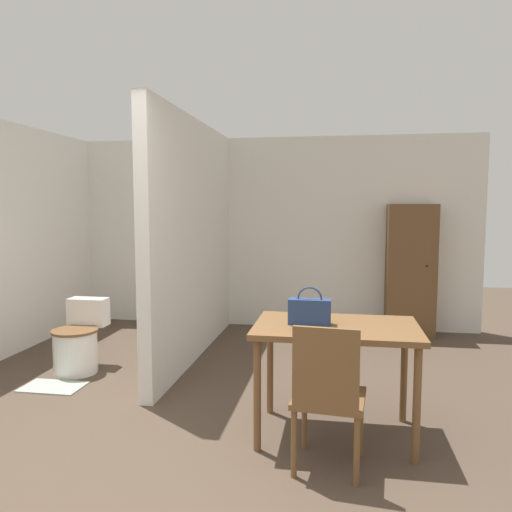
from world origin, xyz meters
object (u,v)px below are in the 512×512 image
wooden_cabinet (411,270)px  handbag (310,311)px  dining_table (336,338)px  toilet (78,342)px  wooden_chair (328,393)px

wooden_cabinet → handbag: bearing=-110.2°
dining_table → wooden_cabinet: wooden_cabinet is taller
toilet → wooden_cabinet: bearing=29.9°
wooden_chair → toilet: size_ratio=1.35×
dining_table → handbag: size_ratio=3.84×
wooden_chair → dining_table: bearing=91.1°
wooden_chair → wooden_cabinet: 3.57m
wooden_chair → wooden_cabinet: (0.94, 3.43, 0.32)m
handbag → wooden_cabinet: wooden_cabinet is taller
toilet → wooden_cabinet: size_ratio=0.42×
toilet → handbag: 2.57m
dining_table → wooden_chair: (-0.04, -0.51, -0.20)m
handbag → toilet: bearing=156.7°
dining_table → wooden_cabinet: (0.89, 2.92, 0.12)m
dining_table → toilet: 2.70m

